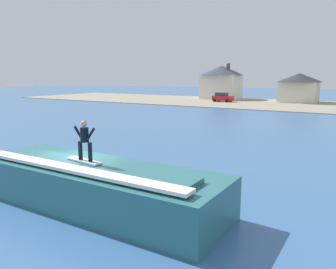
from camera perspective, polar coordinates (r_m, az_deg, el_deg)
ground_plane at (r=15.45m, az=-14.85°, el=-9.65°), size 260.00×260.00×0.00m
wave_crest at (r=13.64m, az=-12.37°, el=-8.39°), size 10.75×3.42×1.82m
surfboard at (r=13.40m, az=-14.15°, el=-4.36°), size 1.78×0.59×0.06m
surfer at (r=13.10m, az=-14.06°, el=-0.67°), size 1.09×0.32×1.56m
shoreline_bank at (r=62.61m, az=21.65°, el=4.69°), size 120.00×24.48×0.09m
car_near_shore at (r=66.09m, az=9.31°, el=6.30°), size 3.82×2.30×1.86m
house_with_chimney at (r=74.67m, az=9.11°, el=9.14°), size 9.38×9.38×7.65m
house_small_cottage at (r=68.88m, az=21.48°, el=7.74°), size 8.40×8.40×5.57m
tree_tall_bare at (r=68.26m, az=21.40°, el=7.97°), size 2.05×2.05×4.66m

